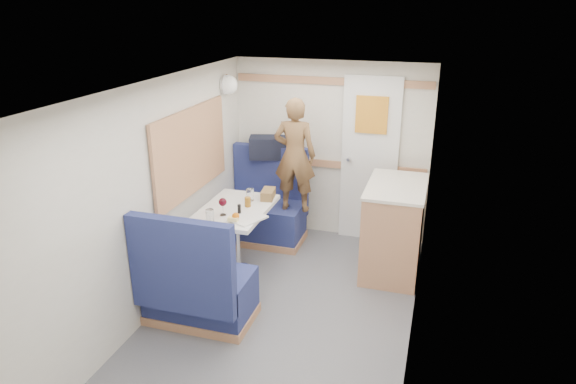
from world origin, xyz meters
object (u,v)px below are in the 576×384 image
(bench_near, at_px, (197,291))
(duffel_bag, at_px, (272,147))
(person, at_px, (295,155))
(orange_fruit, at_px, (236,216))
(tumbler_left, at_px, (210,216))
(cheese_block, at_px, (233,219))
(beer_glass, at_px, (248,202))
(bread_loaf, at_px, (268,194))
(tray, at_px, (248,218))
(dinette_table, at_px, (235,222))
(wine_glass, at_px, (223,203))
(tumbler_right, at_px, (250,195))
(dome_light, at_px, (228,85))
(pepper_grinder, at_px, (239,209))
(bench_far, at_px, (265,214))
(galley_counter, at_px, (393,228))

(bench_near, distance_m, duffel_bag, 2.11)
(person, relative_size, orange_fruit, 18.21)
(tumbler_left, bearing_deg, cheese_block, 13.46)
(beer_glass, bearing_deg, bread_loaf, 66.03)
(duffel_bag, bearing_deg, tray, -96.72)
(dinette_table, distance_m, duffel_bag, 1.21)
(wine_glass, xyz_separation_m, tumbler_right, (0.11, 0.42, -0.06))
(dome_light, height_order, wine_glass, dome_light)
(bench_near, xyz_separation_m, duffel_bag, (0.01, 1.98, 0.72))
(wine_glass, distance_m, pepper_grinder, 0.17)
(bench_far, distance_m, tray, 1.19)
(dinette_table, xyz_separation_m, tumbler_left, (-0.08, -0.38, 0.21))
(bench_far, xyz_separation_m, orange_fruit, (0.14, -1.16, 0.47))
(tumbler_left, bearing_deg, duffel_bag, 86.63)
(bench_far, distance_m, tumbler_left, 1.33)
(bench_near, xyz_separation_m, pepper_grinder, (0.09, 0.75, 0.46))
(dome_light, height_order, tray, dome_light)
(duffel_bag, xyz_separation_m, orange_fruit, (0.13, -1.42, -0.25))
(wine_glass, height_order, bread_loaf, wine_glass)
(bench_far, xyz_separation_m, pepper_grinder, (0.09, -0.97, 0.46))
(person, relative_size, wine_glass, 7.28)
(pepper_grinder, bearing_deg, beer_glass, 84.86)
(bench_far, xyz_separation_m, tumbler_left, (-0.08, -1.24, 0.48))
(tumbler_right, xyz_separation_m, pepper_grinder, (0.02, -0.33, -0.02))
(beer_glass, bearing_deg, duffel_bag, 95.58)
(galley_counter, distance_m, tumbler_left, 1.83)
(tumbler_left, bearing_deg, tray, 27.37)
(beer_glass, xyz_separation_m, bread_loaf, (0.12, 0.26, -0.00))
(bench_near, distance_m, wine_glass, 0.86)
(bench_near, xyz_separation_m, tumbler_right, (0.07, 1.09, 0.48))
(dome_light, distance_m, pepper_grinder, 1.46)
(tray, relative_size, pepper_grinder, 3.59)
(dome_light, bearing_deg, bench_near, -77.18)
(beer_glass, bearing_deg, orange_fruit, -85.81)
(bench_far, bearing_deg, bench_near, -90.00)
(cheese_block, xyz_separation_m, tumbler_left, (-0.20, -0.05, 0.03))
(dome_light, bearing_deg, duffel_bag, 34.33)
(beer_glass, bearing_deg, galley_counter, 19.52)
(person, bearing_deg, tumbler_left, 63.68)
(wine_glass, bearing_deg, duffel_bag, 88.32)
(bench_far, distance_m, wine_glass, 1.19)
(cheese_block, bearing_deg, bench_far, 95.75)
(dome_light, bearing_deg, galley_counter, -9.18)
(dome_light, xyz_separation_m, tumbler_left, (0.31, -1.23, -0.97))
(dome_light, xyz_separation_m, galley_counter, (1.86, -0.30, -1.28))
(dinette_table, height_order, bench_far, bench_far)
(tumbler_right, relative_size, bread_loaf, 0.56)
(galley_counter, bearing_deg, duffel_bag, 158.70)
(orange_fruit, bearing_deg, galley_counter, 32.52)
(bench_near, height_order, cheese_block, bench_near)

